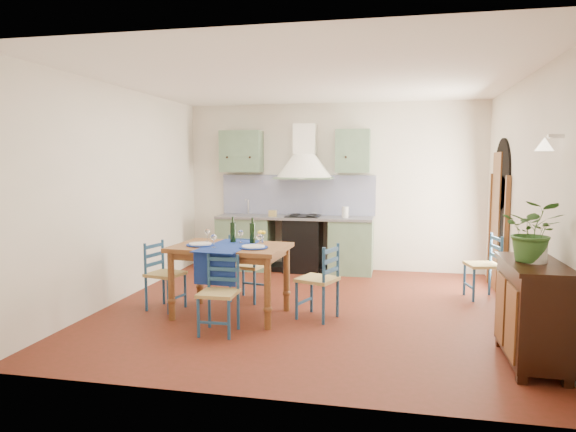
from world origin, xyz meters
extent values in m
plane|color=#491F0F|center=(0.00, 0.00, 0.00)|extent=(5.00, 5.00, 0.00)
cube|color=beige|center=(0.00, 2.50, 1.40)|extent=(5.00, 0.04, 2.80)
cube|color=slate|center=(-1.45, 2.19, 0.44)|extent=(0.90, 0.60, 0.88)
cube|color=slate|center=(0.35, 2.19, 0.44)|extent=(0.70, 0.60, 0.88)
cube|color=black|center=(-0.45, 2.19, 0.44)|extent=(0.60, 0.58, 0.88)
cube|color=gray|center=(-0.60, 2.19, 0.90)|extent=(2.60, 0.64, 0.04)
cube|color=silver|center=(-1.45, 2.19, 0.90)|extent=(0.45, 0.40, 0.03)
cylinder|color=silver|center=(-1.45, 2.37, 1.05)|extent=(0.02, 0.02, 0.26)
cube|color=black|center=(-0.45, 2.19, 0.93)|extent=(0.55, 0.48, 0.02)
cube|color=black|center=(-0.60, 2.24, 0.04)|extent=(2.60, 0.50, 0.08)
cube|color=#0A1359|center=(-0.60, 2.46, 1.26)|extent=(2.65, 0.05, 0.68)
cube|color=slate|center=(-1.55, 2.32, 2.00)|extent=(0.70, 0.34, 0.70)
cube|color=slate|center=(0.35, 2.32, 2.00)|extent=(0.55, 0.34, 0.70)
cone|color=white|center=(-0.45, 2.25, 1.75)|extent=(0.96, 0.96, 0.40)
cube|color=white|center=(-0.45, 2.34, 2.20)|extent=(0.36, 0.30, 0.50)
cube|color=beige|center=(2.50, 0.00, 1.40)|extent=(0.04, 5.00, 2.80)
cube|color=black|center=(2.48, 1.40, 0.82)|extent=(0.03, 1.00, 1.65)
cylinder|color=black|center=(2.48, 1.40, 1.65)|extent=(0.03, 1.00, 1.00)
cube|color=brown|center=(2.46, 0.86, 0.82)|extent=(0.06, 0.06, 1.65)
cube|color=brown|center=(2.46, 1.94, 0.82)|extent=(0.06, 0.06, 1.65)
cube|color=brown|center=(2.47, 1.62, 0.98)|extent=(0.04, 0.55, 1.96)
cylinder|color=silver|center=(2.44, -1.15, 2.05)|extent=(0.15, 0.04, 0.04)
cone|color=#FFEDC6|center=(2.34, -1.15, 1.98)|extent=(0.16, 0.16, 0.12)
cube|color=beige|center=(-2.50, 0.00, 1.40)|extent=(0.04, 5.00, 2.80)
cube|color=white|center=(0.00, 0.00, 2.80)|extent=(5.00, 5.00, 0.01)
cube|color=brown|center=(-0.85, -0.46, 0.81)|extent=(1.39, 0.99, 0.05)
cube|color=brown|center=(-0.85, -0.46, 0.75)|extent=(1.25, 0.84, 0.08)
cylinder|color=brown|center=(-1.46, -0.78, 0.39)|extent=(0.08, 0.08, 0.79)
cylinder|color=brown|center=(-1.41, -0.05, 0.39)|extent=(0.08, 0.08, 0.79)
cylinder|color=brown|center=(-0.30, -0.87, 0.39)|extent=(0.08, 0.08, 0.79)
cylinder|color=brown|center=(-0.24, -0.15, 0.39)|extent=(0.08, 0.08, 0.79)
cube|color=navy|center=(-0.86, -0.52, 0.84)|extent=(0.57, 1.03, 0.01)
cube|color=navy|center=(-0.89, -0.91, 0.66)|extent=(0.50, 0.05, 0.38)
cylinder|color=navy|center=(-1.19, -0.55, 0.85)|extent=(0.33, 0.33, 0.01)
cylinder|color=silver|center=(-1.19, -0.55, 0.86)|extent=(0.26, 0.26, 0.01)
cylinder|color=navy|center=(-0.53, -0.60, 0.85)|extent=(0.33, 0.33, 0.01)
cylinder|color=silver|center=(-0.53, -0.60, 0.86)|extent=(0.26, 0.26, 0.01)
cylinder|color=black|center=(-0.89, -0.24, 1.00)|extent=(0.07, 0.07, 0.32)
cylinder|color=black|center=(-0.64, -0.26, 1.00)|extent=(0.07, 0.07, 0.32)
cylinder|color=white|center=(-0.51, -0.33, 0.90)|extent=(0.05, 0.05, 0.10)
sphere|color=yellow|center=(-0.51, -0.33, 0.99)|extent=(0.10, 0.10, 0.10)
cylinder|color=navy|center=(-0.94, -1.28, 0.21)|extent=(0.03, 0.03, 0.42)
cylinder|color=navy|center=(-0.94, -0.95, 0.41)|extent=(0.03, 0.03, 0.83)
cylinder|color=navy|center=(-0.61, -1.28, 0.21)|extent=(0.03, 0.03, 0.42)
cylinder|color=navy|center=(-0.61, -0.95, 0.41)|extent=(0.03, 0.03, 0.83)
cube|color=tan|center=(-0.77, -1.12, 0.44)|extent=(0.39, 0.39, 0.04)
cube|color=navy|center=(-0.78, -0.95, 0.55)|extent=(0.35, 0.03, 0.04)
cube|color=navy|center=(-0.78, -0.95, 0.66)|extent=(0.35, 0.03, 0.04)
cube|color=navy|center=(-0.78, -0.95, 0.77)|extent=(0.35, 0.03, 0.04)
cube|color=navy|center=(-0.77, -1.28, 0.17)|extent=(0.33, 0.03, 0.02)
cylinder|color=navy|center=(-0.62, 0.37, 0.23)|extent=(0.04, 0.04, 0.45)
cylinder|color=navy|center=(-0.70, 0.02, 0.44)|extent=(0.04, 0.04, 0.89)
cylinder|color=navy|center=(-0.97, 0.44, 0.23)|extent=(0.04, 0.04, 0.45)
cylinder|color=navy|center=(-1.04, 0.09, 0.44)|extent=(0.04, 0.04, 0.89)
cube|color=tan|center=(-0.83, 0.23, 0.47)|extent=(0.49, 0.49, 0.04)
cube|color=navy|center=(-0.87, 0.06, 0.59)|extent=(0.37, 0.10, 0.04)
cube|color=navy|center=(-0.87, 0.06, 0.71)|extent=(0.37, 0.10, 0.04)
cube|color=navy|center=(-0.87, 0.06, 0.83)|extent=(0.37, 0.10, 0.04)
cube|color=navy|center=(-0.80, 0.40, 0.18)|extent=(0.35, 0.10, 0.02)
cylinder|color=navy|center=(-1.60, -0.59, 0.21)|extent=(0.03, 0.03, 0.43)
cylinder|color=navy|center=(-1.92, -0.51, 0.42)|extent=(0.03, 0.03, 0.84)
cylinder|color=navy|center=(-1.52, -0.26, 0.21)|extent=(0.03, 0.03, 0.43)
cylinder|color=navy|center=(-1.85, -0.18, 0.42)|extent=(0.03, 0.03, 0.84)
cube|color=tan|center=(-1.72, -0.39, 0.44)|extent=(0.47, 0.47, 0.04)
cube|color=navy|center=(-1.88, -0.35, 0.56)|extent=(0.10, 0.35, 0.04)
cube|color=navy|center=(-1.88, -0.35, 0.67)|extent=(0.10, 0.35, 0.04)
cube|color=navy|center=(-1.88, -0.35, 0.78)|extent=(0.10, 0.35, 0.04)
cube|color=navy|center=(-1.56, -0.42, 0.17)|extent=(0.10, 0.33, 0.02)
cylinder|color=navy|center=(0.07, -0.15, 0.22)|extent=(0.04, 0.04, 0.45)
cylinder|color=navy|center=(0.40, -0.27, 0.44)|extent=(0.04, 0.04, 0.88)
cylinder|color=navy|center=(-0.05, -0.48, 0.22)|extent=(0.04, 0.04, 0.45)
cylinder|color=navy|center=(0.28, -0.60, 0.44)|extent=(0.04, 0.04, 0.88)
cube|color=tan|center=(0.17, -0.37, 0.46)|extent=(0.53, 0.53, 0.04)
cube|color=navy|center=(0.34, -0.43, 0.59)|extent=(0.15, 0.36, 0.04)
cube|color=navy|center=(0.34, -0.43, 0.70)|extent=(0.15, 0.36, 0.04)
cube|color=navy|center=(0.34, -0.43, 0.82)|extent=(0.15, 0.36, 0.04)
cube|color=navy|center=(0.01, -0.31, 0.18)|extent=(0.15, 0.34, 0.02)
cylinder|color=navy|center=(1.99, 1.07, 0.22)|extent=(0.03, 0.03, 0.44)
cylinder|color=navy|center=(2.33, 1.15, 0.43)|extent=(0.03, 0.03, 0.86)
cylinder|color=navy|center=(2.07, 0.73, 0.22)|extent=(0.03, 0.03, 0.44)
cylinder|color=navy|center=(2.41, 0.81, 0.43)|extent=(0.03, 0.03, 0.86)
cube|color=tan|center=(2.20, 0.94, 0.46)|extent=(0.48, 0.48, 0.04)
cube|color=navy|center=(2.37, 0.98, 0.58)|extent=(0.10, 0.36, 0.04)
cube|color=navy|center=(2.37, 0.98, 0.69)|extent=(0.10, 0.36, 0.04)
cube|color=navy|center=(2.37, 0.98, 0.81)|extent=(0.10, 0.36, 0.04)
cube|color=navy|center=(2.03, 0.90, 0.17)|extent=(0.10, 0.34, 0.02)
cube|color=black|center=(2.27, -1.35, 0.49)|extent=(0.45, 1.00, 0.82)
cube|color=black|center=(2.27, -1.35, 0.92)|extent=(0.50, 1.05, 0.04)
cube|color=brown|center=(2.04, -1.58, 0.45)|extent=(0.02, 0.38, 0.63)
cube|color=brown|center=(2.04, -1.12, 0.45)|extent=(0.02, 0.38, 0.63)
cube|color=black|center=(2.09, -1.79, 0.04)|extent=(0.08, 0.08, 0.08)
cube|color=black|center=(2.09, -0.91, 0.04)|extent=(0.08, 0.08, 0.08)
cube|color=black|center=(2.44, -1.79, 0.04)|extent=(0.08, 0.08, 0.08)
cube|color=black|center=(2.44, -0.91, 0.04)|extent=(0.08, 0.08, 0.08)
imported|color=#305C25|center=(2.24, -1.33, 1.21)|extent=(0.62, 0.58, 0.55)
camera|label=1|loc=(1.03, -6.17, 1.82)|focal=32.00mm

